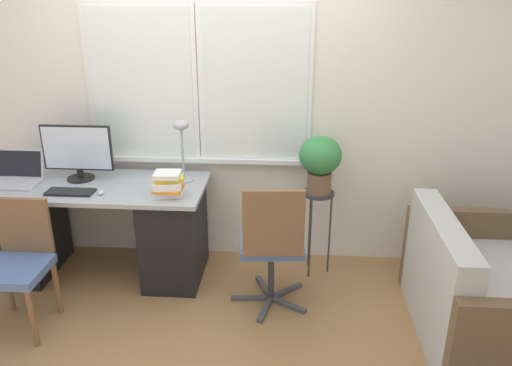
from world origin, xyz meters
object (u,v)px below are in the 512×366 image
mouse (101,193)px  desk_chair_wooden (18,261)px  laptop (16,177)px  desk_lamp (182,137)px  book_stack (168,184)px  potted_plant (320,160)px  couch_loveseat (482,298)px  monitor (77,152)px  plant_stand (318,204)px  keyboard (70,192)px  office_chair_swivel (272,243)px

mouse → desk_chair_wooden: bearing=-131.6°
laptop → desk_lamp: desk_lamp is taller
book_stack → potted_plant: bearing=16.6°
couch_loveseat → potted_plant: (-1.01, 0.71, 0.65)m
monitor → book_stack: bearing=-20.5°
mouse → potted_plant: (1.53, 0.32, 0.17)m
desk_lamp → plant_stand: (1.01, 0.01, -0.50)m
monitor → desk_lamp: bearing=2.1°
keyboard → potted_plant: size_ratio=0.78×
book_stack → mouse: bearing=-179.4°
monitor → book_stack: 0.80m
desk_lamp → couch_loveseat: 2.28m
desk_chair_wooden → couch_loveseat: bearing=1.4°
monitor → office_chair_swivel: size_ratio=0.56×
monitor → laptop: bearing=-165.1°
book_stack → potted_plant: 1.10m
mouse → desk_lamp: desk_lamp is taller
desk_lamp → desk_chair_wooden: size_ratio=0.55×
potted_plant → office_chair_swivel: bearing=-123.4°
mouse → couch_loveseat: couch_loveseat is taller
monitor → office_chair_swivel: 1.60m
desk_chair_wooden → plant_stand: size_ratio=1.24×
book_stack → office_chair_swivel: (0.73, -0.18, -0.33)m
mouse → office_chair_swivel: (1.20, -0.17, -0.26)m
mouse → office_chair_swivel: bearing=-8.0°
keyboard → plant_stand: keyboard is taller
desk_chair_wooden → potted_plant: (1.94, 0.78, 0.47)m
desk_lamp → couch_loveseat: (2.02, -0.70, -0.80)m
book_stack → plant_stand: bearing=16.6°
mouse → potted_plant: bearing=11.8°
book_stack → monitor: bearing=159.5°
mouse → book_stack: 0.48m
office_chair_swivel → couch_loveseat: (1.33, -0.22, -0.22)m
office_chair_swivel → keyboard: bearing=-12.1°
office_chair_swivel → laptop: bearing=-15.0°
mouse → couch_loveseat: 2.61m
monitor → potted_plant: 1.79m
keyboard → mouse: bearing=-1.8°
office_chair_swivel → plant_stand: 0.59m
keyboard → book_stack: book_stack is taller
desk_lamp → couch_loveseat: size_ratio=0.38×
monitor → couch_loveseat: monitor is taller
book_stack → couch_loveseat: 2.17m
laptop → plant_stand: laptop is taller
monitor → book_stack: monitor is taller
office_chair_swivel → potted_plant: potted_plant is taller
monitor → couch_loveseat: 2.96m
desk_lamp → keyboard: bearing=-158.0°
keyboard → couch_loveseat: (2.76, -0.40, -0.47)m
desk_lamp → office_chair_swivel: 1.02m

